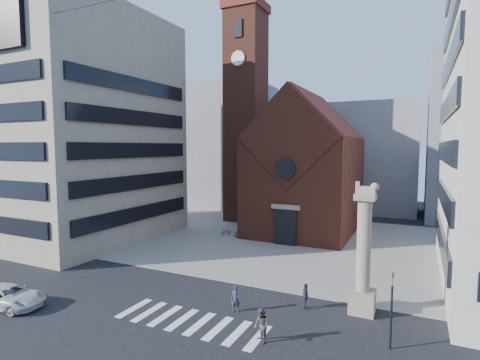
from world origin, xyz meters
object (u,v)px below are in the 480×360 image
pedestrian_0 (236,299)px  pedestrian_1 (261,326)px  pedestrian_2 (305,296)px  traffic_light (391,308)px  lion_column (363,261)px  scooter_0 (226,232)px  white_car (9,296)px

pedestrian_0 → pedestrian_1: pedestrian_1 is taller
pedestrian_2 → traffic_light: bearing=-136.1°
pedestrian_1 → pedestrian_2: 5.44m
lion_column → scooter_0: (-18.07, 15.03, -3.00)m
pedestrian_0 → lion_column: bearing=4.8°
pedestrian_2 → pedestrian_0: bearing=103.0°
traffic_light → white_car: bearing=-167.0°
lion_column → white_car: 24.03m
pedestrian_2 → scooter_0: pedestrian_2 is taller
pedestrian_2 → scooter_0: bearing=24.2°
traffic_light → pedestrian_0: traffic_light is taller
lion_column → white_car: bearing=-156.5°
traffic_light → scooter_0: (-20.06, 19.03, -1.83)m
pedestrian_1 → pedestrian_2: size_ratio=1.12×
lion_column → pedestrian_2: bearing=-163.6°
pedestrian_0 → pedestrian_1: 4.22m
lion_column → pedestrian_0: lion_column is taller
lion_column → scooter_0: 23.69m
pedestrian_2 → scooter_0: 21.67m
pedestrian_0 → pedestrian_2: bearing=11.2°
traffic_light → pedestrian_2: bearing=151.8°
lion_column → pedestrian_0: bearing=-155.5°
traffic_light → pedestrian_2: traffic_light is taller
scooter_0 → pedestrian_0: bearing=-42.1°
pedestrian_1 → scooter_0: (-13.52, 21.42, -0.51)m
lion_column → pedestrian_0: 8.73m
white_car → scooter_0: white_car is taller
white_car → pedestrian_1: bearing=-86.9°
pedestrian_0 → pedestrian_2: (4.05, 2.42, 0.00)m
lion_column → traffic_light: lion_column is taller
pedestrian_0 → scooter_0: (-10.48, 18.50, -0.41)m
traffic_light → pedestrian_1: traffic_light is taller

